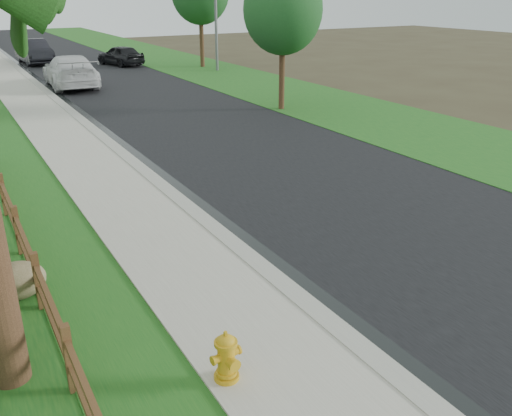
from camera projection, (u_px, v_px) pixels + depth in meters
road at (89, 70)px, 37.11m from camera, size 8.00×90.00×0.02m
curb at (24, 74)px, 35.15m from camera, size 0.40×90.00×0.12m
wet_gutter at (30, 74)px, 35.32m from camera, size 0.50×90.00×0.00m
sidewalk at (3, 75)px, 34.55m from camera, size 2.20×90.00×0.10m
verge_far at (183, 63)px, 40.29m from camera, size 6.00×90.00×0.04m
ranch_fence at (27, 251)px, 10.11m from camera, size 0.12×16.92×1.10m
fire_hydrant at (226, 357)px, 7.44m from camera, size 0.51×0.41×0.77m
white_suv at (70, 71)px, 30.27m from camera, size 2.79×6.18×1.76m
dark_car_mid at (120, 55)px, 39.03m from camera, size 2.78×4.46×1.42m
dark_car_far at (34, 51)px, 39.96m from camera, size 2.10×5.32×1.72m
boulder at (16, 281)px, 9.62m from camera, size 1.04×0.78×0.69m
tree_near_right at (283, 10)px, 23.36m from camera, size 3.46×3.46×6.23m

